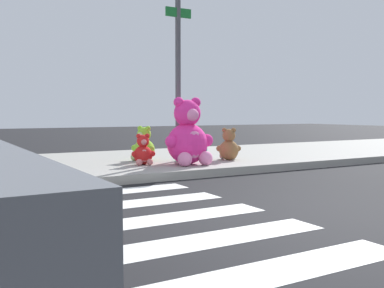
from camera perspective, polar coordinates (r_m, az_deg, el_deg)
ground_plane at (r=4.84m, az=12.54°, el=-9.51°), size 60.00×60.00×0.00m
sidewalk at (r=9.30m, az=-9.57°, el=-2.50°), size 28.00×4.40×0.15m
crosswalk_stripes at (r=3.83m, az=-3.17°, el=-13.06°), size 3.20×5.85×0.00m
sign_pole at (r=8.94m, az=-1.80°, el=8.67°), size 0.56×0.11×3.20m
plush_pink_large at (r=8.36m, az=-0.50°, el=0.83°), size 0.98×0.86×1.27m
plush_lime at (r=9.12m, az=-6.25°, el=-0.34°), size 0.51×0.49×0.71m
plush_teal at (r=9.45m, az=0.70°, el=-0.34°), size 0.46×0.45×0.64m
plush_red at (r=8.38m, az=-6.30°, el=-1.06°), size 0.44×0.41×0.58m
plush_lavender at (r=9.92m, az=-0.04°, el=-0.49°), size 0.34×0.33×0.48m
plush_brown at (r=9.19m, az=4.76°, el=-0.39°), size 0.47×0.48×0.67m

